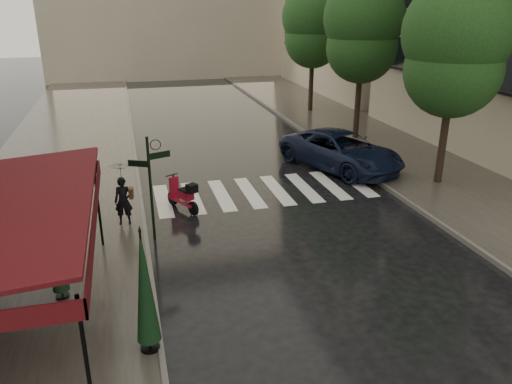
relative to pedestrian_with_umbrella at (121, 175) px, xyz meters
name	(u,v)px	position (x,y,z in m)	size (l,w,h in m)	color
ground	(213,285)	(2.00, -4.07, -1.69)	(120.00, 120.00, 0.00)	black
sidewalk_near	(64,159)	(-2.50, 7.93, -1.63)	(6.00, 60.00, 0.12)	#38332D
sidewalk_far	(368,137)	(12.25, 7.93, -1.63)	(5.50, 60.00, 0.12)	#38332D
curb_near	(135,153)	(0.55, 7.93, -1.62)	(0.12, 60.00, 0.16)	#595651
curb_far	(317,141)	(9.45, 7.93, -1.62)	(0.12, 60.00, 0.16)	#595651
crosswalk	(264,191)	(4.97, 1.93, -1.69)	(7.85, 3.20, 0.01)	silver
signpost	(150,180)	(0.80, -1.07, 0.14)	(1.17, 0.29, 3.10)	black
tree_near	(457,40)	(11.60, 0.93, 3.62)	(3.80, 3.80, 7.99)	black
tree_mid	(363,24)	(11.50, 7.93, 3.90)	(3.80, 3.80, 8.34)	black
tree_far	(313,22)	(11.70, 14.93, 3.76)	(3.80, 3.80, 8.16)	black
pedestrian_with_umbrella	(121,175)	(0.00, 0.00, 0.00)	(0.99, 1.00, 2.36)	black
scooter	(183,196)	(1.90, 0.88, -1.18)	(0.94, 1.54, 1.11)	black
parked_car	(341,151)	(8.82, 3.73, -0.93)	(2.55, 5.52, 1.53)	black
parasol_front	(145,287)	(0.35, -6.26, -0.17)	(0.47, 0.47, 2.62)	black
parasol_back	(56,255)	(-1.50, -3.85, -0.48)	(0.38, 0.38, 2.04)	black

